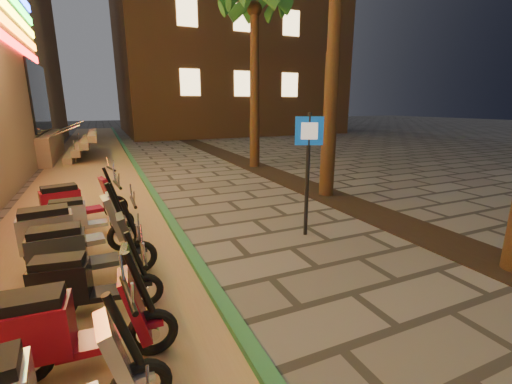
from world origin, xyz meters
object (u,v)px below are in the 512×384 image
scooter_10 (67,231)px  scooter_11 (82,216)px  scooter_9 (79,251)px  scooter_12 (75,202)px  pedestrian_sign (308,158)px  scooter_7 (61,329)px  scooter_8 (82,282)px

scooter_10 → scooter_11: 1.06m
scooter_9 → scooter_11: (-0.04, 1.91, -0.06)m
scooter_9 → scooter_12: scooter_12 is taller
pedestrian_sign → scooter_12: 4.90m
scooter_7 → scooter_9: size_ratio=1.00×
pedestrian_sign → scooter_10: pedestrian_sign is taller
scooter_7 → scooter_9: bearing=91.2°
scooter_7 → scooter_10: (-0.14, 2.71, 0.04)m
pedestrian_sign → scooter_7: (-4.02, -2.18, -1.02)m
pedestrian_sign → scooter_7: pedestrian_sign is taller
pedestrian_sign → scooter_10: size_ratio=1.32×
scooter_11 → scooter_12: size_ratio=0.87×
scooter_8 → scooter_9: bearing=102.3°
pedestrian_sign → scooter_11: pedestrian_sign is taller
scooter_8 → scooter_10: size_ratio=0.82×
scooter_11 → scooter_12: 0.86m
scooter_8 → scooter_7: bearing=-89.6°
scooter_10 → scooter_9: bearing=-83.1°
scooter_11 → scooter_10: bearing=-102.1°
scooter_8 → scooter_12: size_ratio=0.87×
scooter_9 → pedestrian_sign: bearing=3.8°
scooter_7 → scooter_9: scooter_9 is taller
scooter_10 → scooter_11: scooter_10 is taller
pedestrian_sign → scooter_8: bearing=-139.3°
pedestrian_sign → scooter_12: bearing=173.4°
scooter_9 → scooter_10: size_ratio=0.93×
scooter_7 → scooter_10: bearing=96.3°
scooter_7 → scooter_9: (0.07, 1.84, 0.00)m
pedestrian_sign → scooter_8: (-3.89, -1.19, -1.08)m
scooter_7 → scooter_8: scooter_7 is taller
scooter_8 → scooter_10: bearing=107.1°
scooter_11 → scooter_12: scooter_12 is taller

